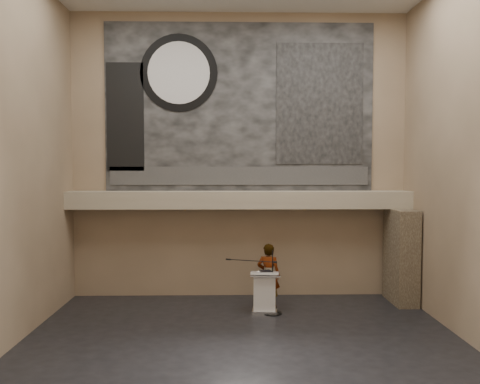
{
  "coord_description": "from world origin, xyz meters",
  "views": [
    {
      "loc": [
        -0.28,
        -10.11,
        3.9
      ],
      "look_at": [
        0.0,
        3.2,
        3.2
      ],
      "focal_mm": 35.0,
      "sensor_mm": 36.0,
      "label": 1
    }
  ],
  "objects": [
    {
      "name": "banner_brick_print",
      "position": [
        -3.4,
        3.93,
        5.4
      ],
      "size": [
        1.1,
        0.02,
        3.2
      ],
      "primitive_type": "cube",
      "color": "black",
      "rests_on": "banner"
    },
    {
      "name": "banner_clock_rim",
      "position": [
        -1.8,
        3.93,
        6.7
      ],
      "size": [
        2.3,
        0.02,
        2.3
      ],
      "primitive_type": "cylinder",
      "rotation": [
        1.57,
        0.0,
        0.0
      ],
      "color": "black",
      "rests_on": "banner"
    },
    {
      "name": "banner_text_strip",
      "position": [
        0.0,
        3.93,
        3.65
      ],
      "size": [
        7.76,
        0.02,
        0.55
      ],
      "primitive_type": "cube",
      "color": "#303030",
      "rests_on": "banner"
    },
    {
      "name": "mic_stand",
      "position": [
        0.8,
        2.19,
        0.25
      ],
      "size": [
        1.5,
        0.68,
        1.7
      ],
      "rotation": [
        0.0,
        0.0,
        -0.32
      ],
      "color": "black",
      "rests_on": "floor"
    },
    {
      "name": "floor",
      "position": [
        0.0,
        0.0,
        0.0
      ],
      "size": [
        10.0,
        10.0,
        0.0
      ],
      "primitive_type": "plane",
      "color": "black",
      "rests_on": "ground"
    },
    {
      "name": "sprinkler_left",
      "position": [
        -1.6,
        3.55,
        2.67
      ],
      "size": [
        0.04,
        0.04,
        0.06
      ],
      "primitive_type": "cylinder",
      "color": "#B2893D",
      "rests_on": "soffit"
    },
    {
      "name": "binder",
      "position": [
        0.67,
        2.27,
        1.12
      ],
      "size": [
        0.34,
        0.3,
        0.04
      ],
      "primitive_type": "cube",
      "rotation": [
        0.0,
        0.0,
        0.27
      ],
      "color": "black",
      "rests_on": "lectern"
    },
    {
      "name": "banner",
      "position": [
        0.0,
        3.97,
        5.7
      ],
      "size": [
        8.0,
        0.05,
        5.0
      ],
      "primitive_type": "cube",
      "color": "black",
      "rests_on": "wall_back"
    },
    {
      "name": "wall_right",
      "position": [
        5.0,
        0.0,
        4.25
      ],
      "size": [
        0.02,
        8.0,
        8.5
      ],
      "primitive_type": "cube",
      "color": "#7C674E",
      "rests_on": "floor"
    },
    {
      "name": "wall_left",
      "position": [
        -5.0,
        0.0,
        4.25
      ],
      "size": [
        0.02,
        8.0,
        8.5
      ],
      "primitive_type": "cube",
      "color": "#7C674E",
      "rests_on": "floor"
    },
    {
      "name": "soffit",
      "position": [
        0.0,
        3.6,
        2.95
      ],
      "size": [
        10.0,
        0.8,
        0.5
      ],
      "primitive_type": "cube",
      "color": "gray",
      "rests_on": "wall_back"
    },
    {
      "name": "wall_back",
      "position": [
        0.0,
        4.0,
        4.25
      ],
      "size": [
        10.0,
        0.02,
        8.5
      ],
      "primitive_type": "cube",
      "color": "#7C674E",
      "rests_on": "floor"
    },
    {
      "name": "stone_pier",
      "position": [
        4.65,
        3.15,
        1.35
      ],
      "size": [
        0.6,
        1.4,
        2.7
      ],
      "primitive_type": "cube",
      "color": "#433829",
      "rests_on": "floor"
    },
    {
      "name": "banner_building_print",
      "position": [
        2.4,
        3.93,
        5.8
      ],
      "size": [
        2.6,
        0.02,
        3.6
      ],
      "primitive_type": "cube",
      "color": "black",
      "rests_on": "banner"
    },
    {
      "name": "lectern",
      "position": [
        0.65,
        2.29,
        0.55
      ],
      "size": [
        0.79,
        0.6,
        1.14
      ],
      "rotation": [
        0.0,
        0.0,
        -0.1
      ],
      "color": "silver",
      "rests_on": "floor"
    },
    {
      "name": "papers",
      "position": [
        0.53,
        2.25,
        1.1
      ],
      "size": [
        0.28,
        0.33,
        0.0
      ],
      "primitive_type": "cube",
      "rotation": [
        0.0,
        0.0,
        -0.32
      ],
      "color": "white",
      "rests_on": "lectern"
    },
    {
      "name": "banner_clock_face",
      "position": [
        -1.8,
        3.91,
        6.7
      ],
      "size": [
        1.84,
        0.02,
        1.84
      ],
      "primitive_type": "cylinder",
      "rotation": [
        1.57,
        0.0,
        0.0
      ],
      "color": "silver",
      "rests_on": "banner"
    },
    {
      "name": "speaker_person",
      "position": [
        0.79,
        2.77,
        0.89
      ],
      "size": [
        0.75,
        0.6,
        1.79
      ],
      "primitive_type": "imported",
      "rotation": [
        0.0,
        0.0,
        2.84
      ],
      "color": "white",
      "rests_on": "floor"
    },
    {
      "name": "sprinkler_right",
      "position": [
        1.9,
        3.55,
        2.67
      ],
      "size": [
        0.04,
        0.04,
        0.06
      ],
      "primitive_type": "cylinder",
      "color": "#B2893D",
      "rests_on": "soffit"
    },
    {
      "name": "wall_front",
      "position": [
        0.0,
        -4.0,
        4.25
      ],
      "size": [
        10.0,
        0.02,
        8.5
      ],
      "primitive_type": "cube",
      "color": "#7C674E",
      "rests_on": "floor"
    }
  ]
}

